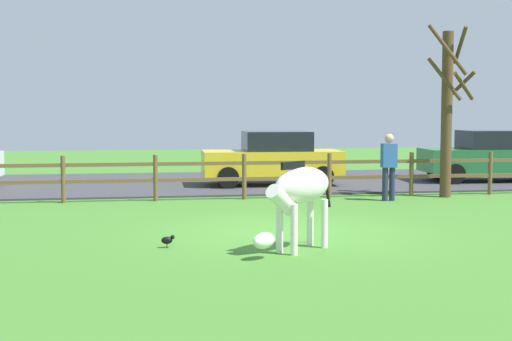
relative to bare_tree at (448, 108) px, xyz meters
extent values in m
plane|color=#3D7528|center=(-5.09, -4.59, -2.27)|extent=(60.00, 60.00, 0.00)
cube|color=#38383D|center=(-5.09, 4.71, -2.25)|extent=(28.00, 7.40, 0.05)
cylinder|color=brown|center=(-9.53, 0.41, -1.71)|extent=(0.11, 0.11, 1.13)
cylinder|color=brown|center=(-7.34, 0.41, -1.71)|extent=(0.11, 0.11, 1.13)
cylinder|color=brown|center=(-5.15, 0.41, -1.71)|extent=(0.11, 0.11, 1.13)
cylinder|color=brown|center=(-2.97, 0.41, -1.71)|extent=(0.11, 0.11, 1.13)
cylinder|color=brown|center=(-0.78, 0.41, -1.71)|extent=(0.11, 0.11, 1.13)
cylinder|color=brown|center=(1.41, 0.41, -1.71)|extent=(0.11, 0.11, 1.13)
cube|color=brown|center=(-5.15, 0.41, -1.77)|extent=(21.87, 0.06, 0.09)
cube|color=brown|center=(-5.15, 0.41, -1.37)|extent=(21.87, 0.06, 0.09)
cylinder|color=#513A23|center=(-0.01, 0.03, -0.18)|extent=(0.28, 0.28, 4.20)
cylinder|color=#513A23|center=(0.40, 0.25, 0.53)|extent=(0.56, 0.94, 0.82)
cylinder|color=#513A23|center=(-0.21, -0.38, 1.42)|extent=(0.93, 0.50, 1.28)
cylinder|color=#513A23|center=(-0.24, -0.30, 0.71)|extent=(0.78, 0.57, 1.09)
cylinder|color=#513A23|center=(0.31, 0.02, 1.58)|extent=(0.12, 0.73, 0.92)
cylinder|color=#513A23|center=(0.26, -0.33, 0.54)|extent=(0.82, 0.66, 0.69)
ellipsoid|color=white|center=(-5.30, -6.50, -1.24)|extent=(1.26, 1.17, 0.56)
cylinder|color=white|center=(-5.51, -6.86, -1.88)|extent=(0.11, 0.11, 0.78)
cylinder|color=white|center=(-5.69, -6.65, -1.88)|extent=(0.11, 0.11, 0.78)
cylinder|color=white|center=(-4.90, -6.34, -1.88)|extent=(0.11, 0.11, 0.78)
cylinder|color=white|center=(-5.08, -6.13, -1.88)|extent=(0.11, 0.11, 0.78)
cylinder|color=white|center=(-5.70, -6.84, -1.43)|extent=(0.60, 0.56, 0.51)
ellipsoid|color=white|center=(-6.02, -7.11, -1.99)|extent=(0.47, 0.44, 0.24)
cube|color=black|center=(-5.49, -6.66, -0.92)|extent=(0.45, 0.39, 0.12)
cylinder|color=black|center=(-4.79, -6.06, -1.39)|extent=(0.18, 0.16, 0.54)
cylinder|color=black|center=(-7.38, -5.90, -2.24)|extent=(0.01, 0.01, 0.06)
cylinder|color=black|center=(-7.38, -5.94, -2.24)|extent=(0.01, 0.01, 0.06)
ellipsoid|color=black|center=(-7.38, -5.92, -2.15)|extent=(0.18, 0.10, 0.12)
sphere|color=black|center=(-7.29, -5.92, -2.10)|extent=(0.07, 0.07, 0.07)
cube|color=yellow|center=(-3.89, 3.42, -1.57)|extent=(4.06, 1.84, 0.70)
cube|color=black|center=(-3.74, 3.42, -0.94)|extent=(1.95, 1.63, 0.56)
cylinder|color=black|center=(-5.27, 2.62, -1.92)|extent=(0.61, 0.20, 0.60)
cylinder|color=black|center=(-5.21, 4.32, -1.92)|extent=(0.61, 0.20, 0.60)
cylinder|color=black|center=(-2.57, 2.52, -1.92)|extent=(0.61, 0.20, 0.60)
cylinder|color=black|center=(-2.51, 4.22, -1.92)|extent=(0.61, 0.20, 0.60)
cube|color=#236B38|center=(2.90, 3.44, -1.57)|extent=(4.13, 2.03, 0.70)
cube|color=black|center=(3.05, 3.43, -0.94)|extent=(2.02, 1.72, 0.56)
cylinder|color=black|center=(1.49, 2.71, -1.92)|extent=(0.61, 0.23, 0.60)
cylinder|color=black|center=(1.63, 4.40, -1.92)|extent=(0.61, 0.23, 0.60)
cylinder|color=#232847|center=(-1.81, -0.49, -1.86)|extent=(0.14, 0.14, 0.82)
cylinder|color=#232847|center=(-1.63, -0.49, -1.86)|extent=(0.14, 0.14, 0.82)
cube|color=#2D569E|center=(-1.72, -0.49, -1.16)|extent=(0.36, 0.22, 0.58)
sphere|color=tan|center=(-1.72, -0.49, -0.74)|extent=(0.22, 0.22, 0.22)
camera|label=1|loc=(-7.94, -17.67, -0.11)|focal=51.89mm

